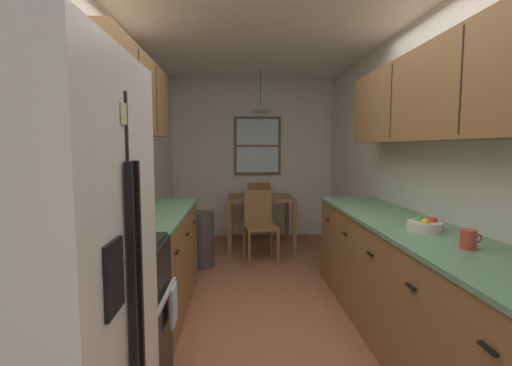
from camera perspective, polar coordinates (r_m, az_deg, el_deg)
name	(u,v)px	position (r m, az deg, el deg)	size (l,w,h in m)	color
ground_plane	(264,298)	(3.73, 1.22, -17.42)	(12.00, 12.00, 0.00)	#995B3D
wall_left	(117,167)	(3.61, -20.68, 2.31)	(0.10, 9.00, 2.55)	silver
wall_right	(405,166)	(3.79, 22.10, 2.40)	(0.10, 9.00, 2.55)	silver
wall_back	(252,158)	(6.09, -0.56, 3.82)	(4.40, 0.10, 2.55)	silver
ceiling_slab	(264,21)	(3.62, 1.31, 23.79)	(4.40, 9.00, 0.08)	white
refrigerator	(32,311)	(1.55, -31.30, -16.52)	(0.71, 0.82, 1.78)	white
stove_range	(105,324)	(2.36, -22.30, -19.47)	(0.66, 0.65, 1.10)	black
microwave_over_range	(74,99)	(2.21, -26.33, 11.55)	(0.39, 0.58, 0.33)	silver
counter_left	(152,262)	(3.42, -15.76, -11.74)	(0.64, 1.69, 0.90)	olive
upper_cabinets_left	(129,95)	(3.29, -19.07, 12.79)	(0.33, 1.77, 0.65)	olive
counter_right	(411,287)	(2.98, 22.87, -14.59)	(0.64, 3.12, 0.90)	olive
upper_cabinets_right	(443,93)	(2.85, 26.95, 12.29)	(0.33, 2.80, 0.64)	olive
dining_table	(260,204)	(5.35, 0.69, -3.34)	(0.94, 0.83, 0.75)	brown
dining_chair_near	(260,222)	(4.76, 0.56, -6.06)	(0.45, 0.45, 0.90)	olive
dining_chair_far	(258,207)	(5.99, 0.33, -3.66)	(0.43, 0.43, 0.90)	olive
pendant_light	(261,108)	(5.32, 0.71, 11.48)	(0.31, 0.31, 0.59)	black
back_window	(257,146)	(6.01, 0.22, 5.78)	(0.75, 0.05, 0.94)	brown
trash_bin	(201,239)	(4.61, -8.51, -8.58)	(0.33, 0.33, 0.67)	#3F3F42
storage_canister	(133,214)	(2.81, -18.42, -4.52)	(0.13, 0.13, 0.16)	#265999
dish_towel	(174,305)	(2.41, -12.59, -17.93)	(0.02, 0.16, 0.24)	silver
mug_by_coffeemaker	(469,239)	(2.35, 30.03, -7.54)	(0.12, 0.08, 0.11)	#BF3F33
fruit_bowl	(425,225)	(2.72, 24.65, -5.93)	(0.23, 0.23, 0.09)	silver
table_serving_bowl	(253,194)	(5.42, -0.39, -1.69)	(0.19, 0.19, 0.06)	#E0D14C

